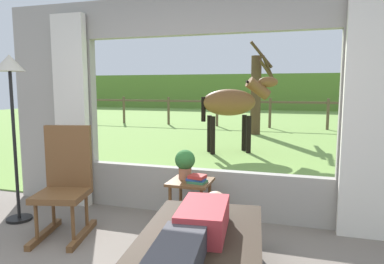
{
  "coord_description": "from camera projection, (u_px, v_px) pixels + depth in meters",
  "views": [
    {
      "loc": [
        1.07,
        -1.65,
        1.51
      ],
      "look_at": [
        0.0,
        1.8,
        1.05
      ],
      "focal_mm": 32.82,
      "sensor_mm": 36.0,
      "label": 1
    }
  ],
  "objects": [
    {
      "name": "back_wall_with_window",
      "position": [
        204.0,
        110.0,
        4.05
      ],
      "size": [
        5.2,
        0.12,
        2.55
      ],
      "color": "#9E998E",
      "rests_on": "ground_plane"
    },
    {
      "name": "curtain_panel_left",
      "position": [
        72.0,
        112.0,
        4.42
      ],
      "size": [
        0.44,
        0.1,
        2.4
      ],
      "primitive_type": "cube",
      "color": "silver",
      "rests_on": "ground_plane"
    },
    {
      "name": "curtain_panel_right",
      "position": [
        366.0,
        119.0,
        3.43
      ],
      "size": [
        0.44,
        0.1,
        2.4
      ],
      "primitive_type": "cube",
      "color": "silver",
      "rests_on": "ground_plane"
    },
    {
      "name": "outdoor_pasture_lawn",
      "position": [
        273.0,
        124.0,
        14.54
      ],
      "size": [
        36.0,
        21.68,
        0.02
      ],
      "primitive_type": "cube",
      "color": "#759E47",
      "rests_on": "ground_plane"
    },
    {
      "name": "distant_hill_ridge",
      "position": [
        285.0,
        92.0,
        23.71
      ],
      "size": [
        36.0,
        2.0,
        2.4
      ],
      "primitive_type": "cube",
      "color": "olive",
      "rests_on": "ground_plane"
    },
    {
      "name": "reclining_person",
      "position": [
        196.0,
        230.0,
        2.44
      ],
      "size": [
        0.41,
        1.44,
        0.22
      ],
      "rotation": [
        0.0,
        0.0,
        0.12
      ],
      "color": "#B23338",
      "rests_on": "recliner_sofa"
    },
    {
      "name": "rocking_chair",
      "position": [
        65.0,
        182.0,
        3.6
      ],
      "size": [
        0.61,
        0.77,
        1.12
      ],
      "rotation": [
        0.0,
        0.0,
        0.24
      ],
      "color": "brown",
      "rests_on": "ground_plane"
    },
    {
      "name": "side_table",
      "position": [
        190.0,
        189.0,
        3.76
      ],
      "size": [
        0.44,
        0.44,
        0.52
      ],
      "color": "brown",
      "rests_on": "ground_plane"
    },
    {
      "name": "potted_plant",
      "position": [
        185.0,
        162.0,
        3.81
      ],
      "size": [
        0.22,
        0.22,
        0.32
      ],
      "color": "#9E6042",
      "rests_on": "side_table"
    },
    {
      "name": "book_stack",
      "position": [
        197.0,
        179.0,
        3.66
      ],
      "size": [
        0.21,
        0.18,
        0.09
      ],
      "color": "#337247",
      "rests_on": "side_table"
    },
    {
      "name": "floor_lamp_left",
      "position": [
        11.0,
        88.0,
        3.83
      ],
      "size": [
        0.32,
        0.32,
        1.86
      ],
      "color": "black",
      "rests_on": "ground_plane"
    },
    {
      "name": "horse",
      "position": [
        233.0,
        103.0,
        7.97
      ],
      "size": [
        1.75,
        1.16,
        1.73
      ],
      "rotation": [
        0.0,
        0.0,
        -1.09
      ],
      "color": "brown",
      "rests_on": "outdoor_pasture_lawn"
    },
    {
      "name": "pasture_tree",
      "position": [
        257.0,
        93.0,
        11.03
      ],
      "size": [
        0.82,
        1.05,
        2.87
      ],
      "color": "#4C3823",
      "rests_on": "outdoor_pasture_lawn"
    },
    {
      "name": "pasture_fence_line",
      "position": [
        270.0,
        108.0,
        12.9
      ],
      "size": [
        16.1,
        0.1,
        1.1
      ],
      "color": "brown",
      "rests_on": "outdoor_pasture_lawn"
    }
  ]
}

